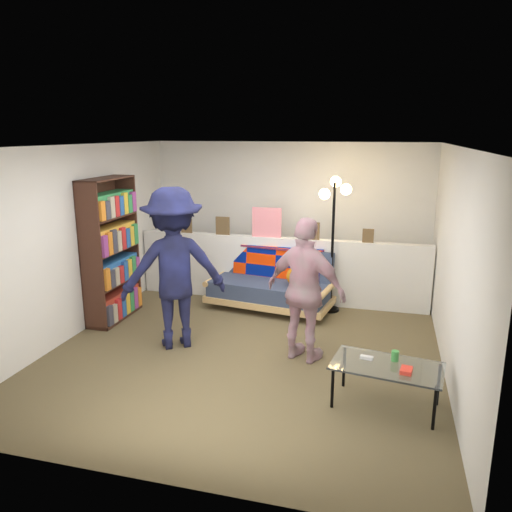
{
  "coord_description": "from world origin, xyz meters",
  "views": [
    {
      "loc": [
        1.55,
        -5.41,
        2.55
      ],
      "look_at": [
        0.0,
        0.4,
        1.05
      ],
      "focal_mm": 35.0,
      "sensor_mm": 36.0,
      "label": 1
    }
  ],
  "objects": [
    {
      "name": "person_left",
      "position": [
        -0.87,
        -0.13,
        0.97
      ],
      "size": [
        1.44,
        1.27,
        1.94
      ],
      "primitive_type": "imported",
      "rotation": [
        0.0,
        0.0,
        3.69
      ],
      "color": "black",
      "rests_on": "ground"
    },
    {
      "name": "coffee_table",
      "position": [
        1.64,
        -0.95,
        0.4
      ],
      "size": [
        1.09,
        0.71,
        0.53
      ],
      "color": "black",
      "rests_on": "ground"
    },
    {
      "name": "floor_lamp",
      "position": [
        0.82,
        1.59,
        1.38
      ],
      "size": [
        0.45,
        0.36,
        1.95
      ],
      "color": "black",
      "rests_on": "ground"
    },
    {
      "name": "futon_sofa",
      "position": [
        -0.04,
        1.46,
        0.36
      ],
      "size": [
        1.91,
        1.11,
        0.78
      ],
      "color": "tan",
      "rests_on": "ground"
    },
    {
      "name": "ground",
      "position": [
        0.0,
        0.0,
        0.0
      ],
      "size": [
        5.0,
        5.0,
        0.0
      ],
      "primitive_type": "plane",
      "color": "brown",
      "rests_on": "ground"
    },
    {
      "name": "ledge_decor",
      "position": [
        -0.23,
        1.78,
        1.18
      ],
      "size": [
        2.97,
        0.02,
        0.45
      ],
      "color": "brown",
      "rests_on": "half_wall_ledge"
    },
    {
      "name": "half_wall_ledge",
      "position": [
        0.0,
        1.8,
        0.5
      ],
      "size": [
        4.45,
        0.15,
        1.0
      ],
      "primitive_type": "cube",
      "color": "silver",
      "rests_on": "ground"
    },
    {
      "name": "bookshelf",
      "position": [
        -2.08,
        0.48,
        0.92
      ],
      "size": [
        0.33,
        0.98,
        1.96
      ],
      "color": "#321910",
      "rests_on": "ground"
    },
    {
      "name": "room_shell",
      "position": [
        0.0,
        0.47,
        1.67
      ],
      "size": [
        4.6,
        5.05,
        2.45
      ],
      "color": "silver",
      "rests_on": "ground"
    },
    {
      "name": "person_right",
      "position": [
        0.72,
        -0.14,
        0.83
      ],
      "size": [
        1.05,
        0.72,
        1.65
      ],
      "primitive_type": "imported",
      "rotation": [
        0.0,
        0.0,
        2.78
      ],
      "color": "pink",
      "rests_on": "ground"
    }
  ]
}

